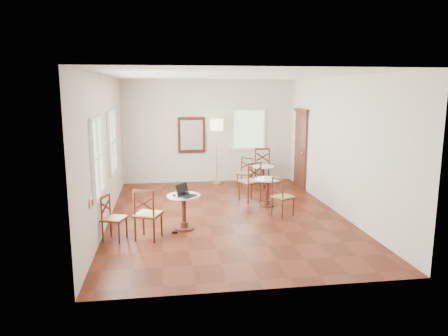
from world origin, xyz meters
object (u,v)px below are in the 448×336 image
Objects in this scene: navy_mug at (187,194)px; chair_near_a at (148,214)px; chair_back_b at (245,173)px; laptop at (185,193)px; chair_mid_b at (282,197)px; floor_lamp at (217,129)px; cafe_table_near at (184,208)px; mouse at (174,195)px; power_adapter at (175,232)px; cafe_table_back at (263,175)px; water_glass at (177,194)px; chair_near_b at (113,218)px; cafe_table_mid at (267,189)px; chair_back_a at (262,165)px; chair_mid_a at (251,181)px.

chair_near_a is at bearing -150.63° from navy_mug.
chair_back_b reaches higher than navy_mug.
chair_mid_b is at bearing -30.68° from laptop.
laptop is (-1.13, -4.04, -0.84)m from floor_lamp.
cafe_table_near is 8.35× the size of mouse.
cafe_table_back is at bearing 52.63° from power_adapter.
chair_near_b is at bearing -165.28° from water_glass.
floor_lamp is (-0.72, 0.60, 1.18)m from chair_back_b.
floor_lamp reaches higher than chair_mid_b.
cafe_table_mid is 2.78m from power_adapter.
water_glass is 0.73m from power_adapter.
chair_back_b reaches higher than cafe_table_back.
cafe_table_back is 0.67× the size of chair_near_a.
cafe_table_back is 7.77× the size of mouse.
chair_mid_b is 10.44× the size of mouse.
chair_back_a reaches higher than chair_near_a.
laptop is (-2.48, -4.03, 0.23)m from chair_back_a.
chair_mid_b reaches higher than chair_back_b.
water_glass is (-2.47, -3.21, 0.34)m from cafe_table_back.
cafe_table_near is 1.62× the size of laptop.
chair_mid_a is 9.45× the size of power_adapter.
chair_mid_b is at bearing 97.10° from chair_back_a.
chair_mid_b is at bearing 18.79° from power_adapter.
cafe_table_back is 0.77× the size of chair_back_b.
cafe_table_back is 1.51× the size of laptop.
chair_near_a reaches higher than chair_mid_b.
water_glass reaches higher than power_adapter.
power_adapter is (-2.70, -4.15, -0.50)m from chair_back_a.
floor_lamp is 4.24m from navy_mug.
navy_mug is at bearing -86.94° from chair_back_b.
chair_back_a is (2.50, 3.93, 0.10)m from cafe_table_near.
cafe_table_mid is at bearing -54.35° from chair_back_b.
laptop is (-2.13, -0.68, 0.32)m from chair_mid_b.
chair_near_a reaches higher than water_glass.
chair_near_b is (-3.64, -3.51, 0.02)m from cafe_table_back.
navy_mug is 0.21m from water_glass.
chair_near_a is at bearing 160.13° from laptop.
navy_mug reaches higher than cafe_table_near.
navy_mug reaches higher than cafe_table_mid.
chair_mid_a is at bearing 1.03° from laptop.
chair_near_a is 9.56× the size of navy_mug.
cafe_table_mid is 0.76× the size of chair_mid_b.
chair_mid_a reaches higher than cafe_table_back.
chair_near_b is 0.84× the size of chair_mid_a.
chair_near_b is 4.93m from chair_back_b.
chair_back_b is at bearing -20.03° from chair_near_b.
power_adapter is (-2.52, -3.31, -0.38)m from cafe_table_back.
chair_mid_a is 2.75m from water_glass.
cafe_table_near is 0.32m from navy_mug.
chair_back_b is (3.18, 3.77, -0.00)m from chair_near_b.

